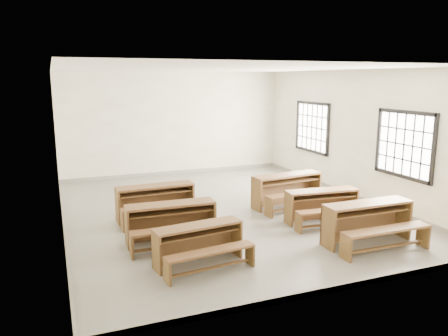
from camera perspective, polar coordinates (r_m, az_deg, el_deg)
name	(u,v)px	position (r m, az deg, el deg)	size (l,w,h in m)	color
room	(228,117)	(9.75, 0.49, 6.64)	(8.50, 8.50, 3.20)	slate
desk_set_0	(199,242)	(7.20, -3.23, -9.60)	(1.56, 0.94, 0.66)	brown
desk_set_1	(172,220)	(8.14, -6.86, -6.79)	(1.67, 0.91, 0.74)	brown
desk_set_2	(156,200)	(9.50, -8.87, -4.12)	(1.69, 0.92, 0.75)	brown
desk_set_3	(369,220)	(8.45, 18.41, -6.49)	(1.73, 0.91, 0.77)	brown
desk_set_4	(323,204)	(9.43, 12.77, -4.58)	(1.62, 0.95, 0.70)	brown
desk_set_5	(288,188)	(10.42, 8.38, -2.59)	(1.81, 1.06, 0.78)	brown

